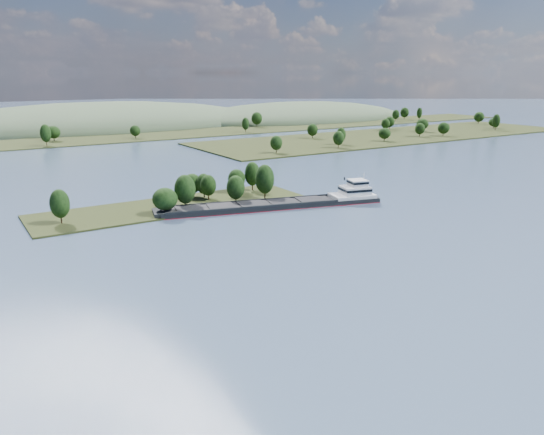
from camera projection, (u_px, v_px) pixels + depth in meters
ground at (257, 253)px, 144.43m from camera, size 1800.00×1800.00×0.00m
tree_island at (191, 195)px, 194.87m from camera, size 100.00×30.00×14.62m
right_bank at (397, 135)px, 410.37m from camera, size 320.00×90.00×15.01m
back_shoreline at (67, 141)px, 376.98m from camera, size 900.00×60.00×15.67m
hill_east at (299, 119)px, 563.76m from camera, size 260.00×140.00×36.00m
hill_west at (102, 126)px, 485.36m from camera, size 320.00×160.00×44.00m
cargo_barge at (286, 203)px, 193.91m from camera, size 83.56×30.60×11.33m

